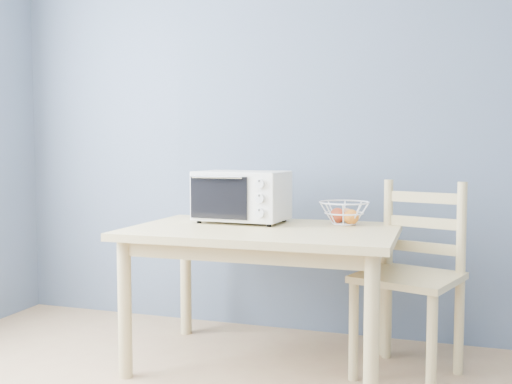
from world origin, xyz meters
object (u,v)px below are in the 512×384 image
(dining_chair, at_px, (411,280))
(dining_table, at_px, (262,247))
(fruit_basket, at_px, (344,213))
(toaster_oven, at_px, (239,195))

(dining_chair, bearing_deg, dining_table, -152.30)
(fruit_basket, bearing_deg, toaster_oven, -173.06)
(toaster_oven, height_order, fruit_basket, toaster_oven)
(dining_table, bearing_deg, toaster_oven, 136.44)
(toaster_oven, relative_size, fruit_basket, 1.69)
(toaster_oven, distance_m, dining_chair, 1.06)
(dining_chair, bearing_deg, fruit_basket, 177.26)
(dining_table, distance_m, toaster_oven, 0.38)
(fruit_basket, bearing_deg, dining_table, -146.27)
(dining_table, distance_m, dining_chair, 0.79)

